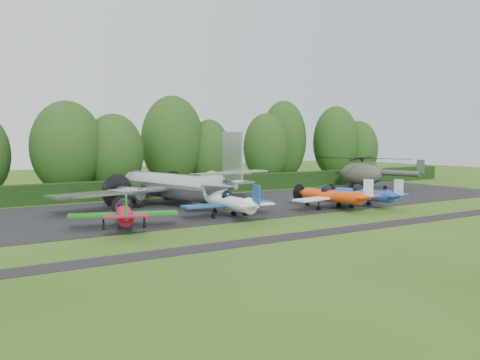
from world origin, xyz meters
TOP-DOWN VIEW (x-y plane):
  - ground at (0.00, 0.00)m, footprint 160.00×160.00m
  - apron at (0.00, 10.00)m, footprint 70.00×18.00m
  - taxiway_verge at (0.00, -6.00)m, footprint 70.00×2.00m
  - hedgerow at (0.00, 21.00)m, footprint 90.00×1.60m
  - transport_plane at (-4.72, 12.26)m, footprint 22.99×17.63m
  - light_plane_red at (-13.10, 2.76)m, footprint 7.82×8.22m
  - light_plane_white at (-3.70, 3.21)m, footprint 8.05×8.46m
  - light_plane_orange at (6.71, 2.46)m, footprint 8.01×8.43m
  - light_plane_blue at (10.29, 2.04)m, footprint 7.61×8.01m
  - helicopter at (24.27, 15.74)m, footprint 12.34×14.44m
  - sign_board at (32.45, 20.50)m, footprint 3.60×0.13m
  - tree_2 at (-9.82, 29.56)m, footprint 8.38×8.38m
  - tree_3 at (24.80, 33.18)m, footprint 7.17×7.17m
  - tree_5 at (32.93, 30.04)m, footprint 7.26×7.26m
  - tree_7 at (19.20, 30.19)m, footprint 6.61×6.61m
  - tree_8 at (9.03, 29.12)m, footprint 5.66×5.66m
  - tree_9 at (37.17, 29.14)m, footprint 6.29×6.29m
  - tree_10 at (4.45, 31.00)m, footprint 8.38×8.38m
  - tree_11 at (-4.47, 28.85)m, footprint 7.36×7.36m

SIDE VIEW (x-z plane):
  - ground at x=0.00m, z-range 0.00..0.00m
  - hedgerow at x=0.00m, z-range -1.00..1.00m
  - taxiway_verge at x=0.00m, z-range 0.00..0.00m
  - apron at x=0.00m, z-range 0.00..0.01m
  - light_plane_blue at x=10.29m, z-range -0.24..2.68m
  - light_plane_red at x=-13.10m, z-range -0.25..2.75m
  - light_plane_orange at x=6.71m, z-range -0.26..2.82m
  - light_plane_white at x=-3.70m, z-range -0.26..2.83m
  - sign_board at x=32.45m, z-range 0.36..2.38m
  - transport_plane at x=-4.72m, z-range -1.63..5.74m
  - helicopter at x=24.27m, z-range 0.15..4.12m
  - tree_8 at x=9.03m, z-range -0.02..9.01m
  - tree_9 at x=37.17m, z-range -0.01..9.24m
  - tree_11 at x=-4.47m, z-range -0.01..9.45m
  - tree_7 at x=19.20m, z-range -0.01..10.08m
  - tree_2 at x=-9.82m, z-range -0.01..10.87m
  - tree_5 at x=32.93m, z-range -0.01..11.54m
  - tree_10 at x=4.45m, z-range -0.01..12.11m
  - tree_3 at x=24.80m, z-range -0.01..12.30m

